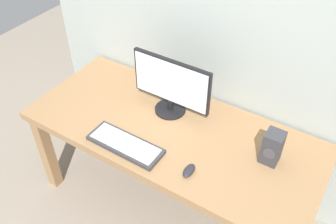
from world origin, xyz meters
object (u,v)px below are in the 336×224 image
Objects in this scene: monitor at (171,85)px; mouse at (189,171)px; keyboard_primary at (125,144)px; speaker_right at (272,147)px; desk at (172,139)px.

mouse is at bearing -47.69° from monitor.
keyboard_primary is 0.80m from speaker_right.
keyboard_primary is (-0.15, -0.26, 0.10)m from desk.
monitor is at bearing 173.81° from speaker_right.
desk is 17.62× the size of mouse.
monitor is at bearing 131.07° from mouse.
monitor is 1.15× the size of keyboard_primary.
monitor is 0.45m from keyboard_primary.
desk is 8.95× the size of speaker_right.
desk is 3.97× the size of keyboard_primary.
monitor is 5.09× the size of mouse.
mouse is at bearing -136.59° from speaker_right.
mouse is at bearing 3.66° from keyboard_primary.
mouse reaches higher than desk.
mouse is (0.35, -0.38, -0.17)m from monitor.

